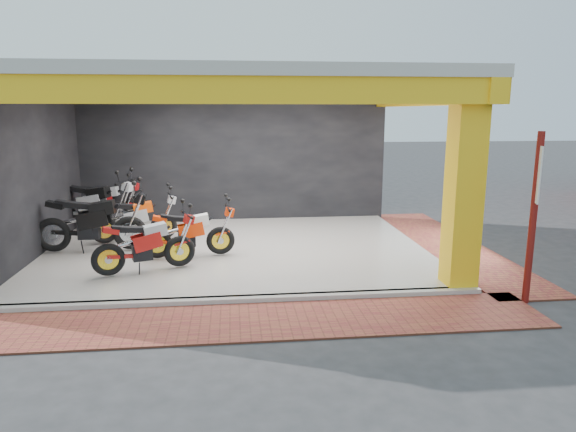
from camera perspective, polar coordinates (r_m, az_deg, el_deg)
name	(u,v)px	position (r m, az deg, el deg)	size (l,w,h in m)	color
ground	(238,282)	(9.28, -5.57, -7.31)	(80.00, 80.00, 0.00)	#2D2D30
showroom_floor	(237,250)	(11.18, -5.72, -3.74)	(8.00, 6.00, 0.10)	beige
showroom_ceiling	(233,80)	(10.79, -6.12, 14.74)	(8.40, 6.40, 0.20)	beige
back_wall	(234,158)	(13.94, -6.02, 6.42)	(8.20, 0.20, 3.50)	black
left_wall	(30,174)	(11.58, -26.70, 4.18)	(0.20, 6.20, 3.50)	black
corner_column	(464,188)	(8.98, 18.98, 2.97)	(0.50, 0.50, 3.50)	yellow
header_beam_front	(235,90)	(7.78, -5.96, 13.75)	(8.40, 0.30, 0.40)	yellow
header_beam_right	(423,96)	(11.52, 14.76, 12.74)	(0.30, 6.40, 0.40)	yellow
floor_kerb	(239,300)	(8.30, -5.48, -9.27)	(8.00, 0.20, 0.10)	beige
paver_front	(240,322)	(7.59, -5.38, -11.61)	(9.00, 1.40, 0.03)	#994B32
paver_right	(449,245)	(12.20, 17.48, -3.09)	(1.40, 7.00, 0.03)	#994B32
signpost	(534,211)	(8.76, 25.64, 0.46)	(0.15, 0.36, 2.70)	maroon
moto_hero	(220,227)	(10.47, -7.55, -1.23)	(1.93, 0.71, 1.18)	#FF3B0A
moto_row_a	(179,236)	(9.79, -12.01, -2.23)	(1.97, 0.73, 1.20)	#B11612
moto_row_b	(129,217)	(11.21, -17.23, -0.07)	(2.39, 0.89, 1.46)	black
moto_row_c	(163,214)	(11.99, -13.68, 0.27)	(1.99, 0.74, 1.21)	#A4A6AC
moto_row_d	(119,202)	(13.06, -18.27, 1.51)	(2.42, 0.90, 1.48)	#B0B3B8
moto_row_e	(128,198)	(14.10, -17.38, 1.87)	(2.10, 0.78, 1.28)	red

